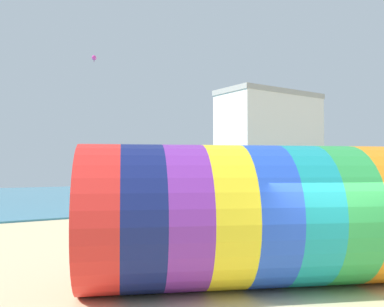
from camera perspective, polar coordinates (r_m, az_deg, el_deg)
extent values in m
plane|color=#CCBA8C|center=(9.74, 19.30, -18.58)|extent=(120.00, 120.00, 0.00)
cylinder|color=red|center=(9.94, -12.24, -8.44)|extent=(2.26, 3.43, 3.35)
cylinder|color=navy|center=(9.93, -6.82, -8.47)|extent=(2.26, 3.43, 3.35)
cylinder|color=purple|center=(10.02, -1.45, -8.43)|extent=(2.26, 3.43, 3.35)
cylinder|color=yellow|center=(10.18, 3.80, -8.32)|extent=(2.26, 3.43, 3.35)
cylinder|color=blue|center=(10.43, 8.83, -8.15)|extent=(2.26, 3.43, 3.35)
cylinder|color=teal|center=(10.75, 13.59, -7.94)|extent=(2.26, 3.43, 3.35)
cylinder|color=green|center=(11.14, 18.04, -7.68)|extent=(2.26, 3.43, 3.35)
cylinder|color=orange|center=(11.59, 22.16, -7.41)|extent=(2.26, 3.43, 3.35)
cylinder|color=black|center=(11.85, 24.18, -7.26)|extent=(1.36, 2.82, 3.08)
ellipsoid|color=#D1339E|center=(26.01, -12.93, 12.34)|extent=(0.60, 0.79, 0.29)
cube|color=#7D1E5E|center=(25.98, -12.93, 12.01)|extent=(0.06, 0.10, 0.19)
cube|color=silver|center=(42.52, 10.35, 0.85)|extent=(10.20, 4.90, 9.77)
cube|color=#9D9992|center=(43.08, 10.31, 7.69)|extent=(10.40, 5.00, 0.50)
cylinder|color=silver|center=(14.70, 18.89, -7.35)|extent=(0.05, 0.05, 2.80)
cone|color=orange|center=(14.81, 19.35, -2.57)|extent=(0.45, 0.36, 0.36)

